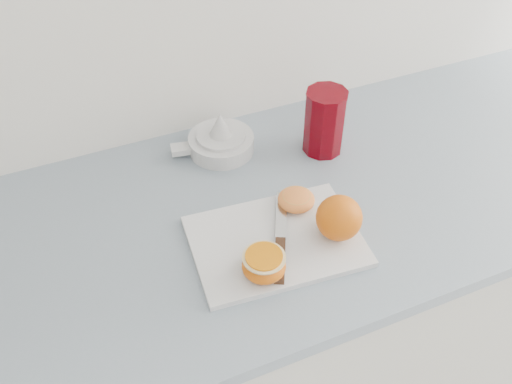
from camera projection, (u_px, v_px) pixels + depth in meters
counter at (296, 319)px, 1.46m from camera, size 2.65×0.64×0.89m
cutting_board at (276, 241)px, 1.05m from camera, size 0.33×0.25×0.01m
whole_orange at (339, 218)px, 1.03m from camera, size 0.08×0.08×0.08m
half_orange at (264, 265)px, 0.97m from camera, size 0.08×0.08×0.05m
squeezed_shell at (296, 199)px, 1.10m from camera, size 0.07×0.07×0.03m
paring_knife at (280, 252)px, 1.02m from camera, size 0.12×0.21×0.01m
citrus_juicer at (220, 141)px, 1.24m from camera, size 0.18×0.14×0.10m
red_tumbler at (324, 124)px, 1.22m from camera, size 0.09×0.09×0.15m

